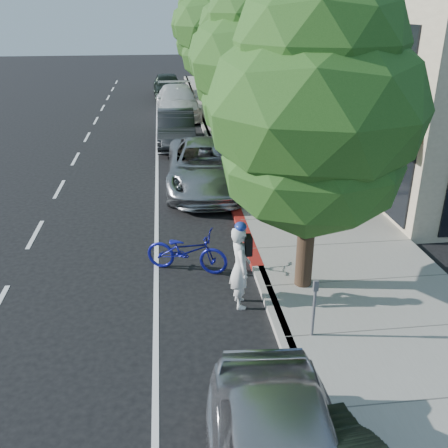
{
  "coord_description": "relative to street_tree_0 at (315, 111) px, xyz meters",
  "views": [
    {
      "loc": [
        -2.22,
        -12.07,
        6.29
      ],
      "look_at": [
        -0.87,
        -0.96,
        1.35
      ],
      "focal_mm": 40.0,
      "sensor_mm": 36.0,
      "label": 1
    }
  ],
  "objects": [
    {
      "name": "ground",
      "position": [
        -0.9,
        2.0,
        -4.26
      ],
      "size": [
        120.0,
        120.0,
        0.0
      ],
      "primitive_type": "plane",
      "color": "black",
      "rests_on": "ground"
    },
    {
      "name": "sidewalk",
      "position": [
        1.4,
        10.0,
        -4.18
      ],
      "size": [
        4.6,
        56.0,
        0.15
      ],
      "primitive_type": "cube",
      "color": "gray",
      "rests_on": "ground"
    },
    {
      "name": "curb",
      "position": [
        -0.9,
        10.0,
        -4.18
      ],
      "size": [
        0.3,
        56.0,
        0.15
      ],
      "primitive_type": "cube",
      "color": "#9E998E",
      "rests_on": "ground"
    },
    {
      "name": "curb_red_segment",
      "position": [
        -0.9,
        3.0,
        -4.18
      ],
      "size": [
        0.32,
        4.0,
        0.15
      ],
      "primitive_type": "cube",
      "color": "maroon",
      "rests_on": "ground"
    },
    {
      "name": "storefront_building",
      "position": [
        8.7,
        20.0,
        -0.76
      ],
      "size": [
        10.0,
        36.0,
        7.0
      ],
      "primitive_type": "cube",
      "color": "beige",
      "rests_on": "ground"
    },
    {
      "name": "street_tree_0",
      "position": [
        0.0,
        0.0,
        0.0
      ],
      "size": [
        4.67,
        4.67,
        7.03
      ],
      "color": "black",
      "rests_on": "ground"
    },
    {
      "name": "street_tree_1",
      "position": [
        0.0,
        6.0,
        0.33
      ],
      "size": [
        4.6,
        4.6,
        7.44
      ],
      "color": "black",
      "rests_on": "ground"
    },
    {
      "name": "street_tree_2",
      "position": [
        0.0,
        12.0,
        -0.08
      ],
      "size": [
        4.1,
        4.1,
        6.76
      ],
      "color": "black",
      "rests_on": "ground"
    },
    {
      "name": "street_tree_3",
      "position": [
        0.0,
        18.0,
        0.9
      ],
      "size": [
        4.89,
        4.89,
        8.28
      ],
      "color": "black",
      "rests_on": "ground"
    },
    {
      "name": "street_tree_4",
      "position": [
        0.0,
        24.0,
        0.36
      ],
      "size": [
        3.96,
        3.96,
        7.3
      ],
      "color": "black",
      "rests_on": "ground"
    },
    {
      "name": "street_tree_5",
      "position": [
        0.0,
        30.0,
        0.51
      ],
      "size": [
        4.68,
        4.68,
        7.71
      ],
      "color": "black",
      "rests_on": "ground"
    },
    {
      "name": "cyclist",
      "position": [
        -1.6,
        -0.48,
        -3.3
      ],
      "size": [
        0.5,
        0.73,
        1.93
      ],
      "primitive_type": "imported",
      "rotation": [
        0.0,
        0.0,
        1.63
      ],
      "color": "silver",
      "rests_on": "ground"
    },
    {
      "name": "bicycle",
      "position": [
        -2.7,
        1.26,
        -3.7
      ],
      "size": [
        2.26,
        1.45,
        1.12
      ],
      "primitive_type": "imported",
      "rotation": [
        0.0,
        0.0,
        1.21
      ],
      "color": "navy",
      "rests_on": "ground"
    },
    {
      "name": "silver_suv",
      "position": [
        -1.65,
        7.5,
        -3.4
      ],
      "size": [
        3.14,
        6.29,
        1.71
      ],
      "primitive_type": "imported",
      "rotation": [
        0.0,
        0.0,
        -0.05
      ],
      "color": "#A0A1A5",
      "rests_on": "ground"
    },
    {
      "name": "dark_sedan",
      "position": [
        -2.55,
        13.76,
        -3.44
      ],
      "size": [
        1.82,
        5.01,
        1.64
      ],
      "primitive_type": "imported",
      "rotation": [
        0.0,
        0.0,
        -0.02
      ],
      "color": "black",
      "rests_on": "ground"
    },
    {
      "name": "white_pickup",
      "position": [
        -2.22,
        20.77,
        -3.37
      ],
      "size": [
        2.7,
        6.21,
        1.78
      ],
      "primitive_type": "imported",
      "rotation": [
        0.0,
        0.0,
        0.03
      ],
      "color": "silver",
      "rests_on": "ground"
    },
    {
      "name": "dark_suv_far",
      "position": [
        -2.71,
        27.62,
        -3.41
      ],
      "size": [
        2.21,
        5.07,
        1.7
      ],
      "primitive_type": "imported",
      "rotation": [
        0.0,
        0.0,
        0.04
      ],
      "color": "black",
      "rests_on": "ground"
    },
    {
      "name": "pedestrian",
      "position": [
        2.31,
        12.8,
        -3.14
      ],
      "size": [
        1.19,
        1.13,
        1.94
      ],
      "primitive_type": "imported",
      "rotation": [
        0.0,
        0.0,
        3.73
      ],
      "color": "black",
      "rests_on": "sidewalk"
    }
  ]
}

